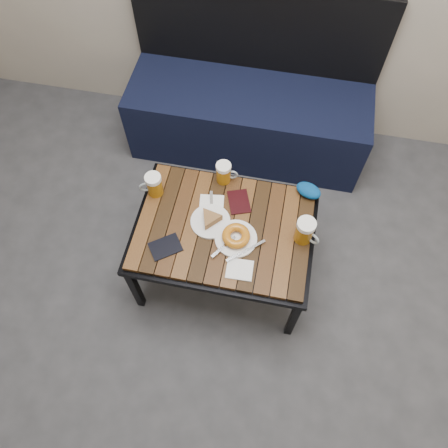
% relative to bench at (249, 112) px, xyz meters
% --- Properties ---
extents(ground, '(4.00, 4.00, 0.00)m').
position_rel_bench_xyz_m(ground, '(0.14, -1.76, -0.27)').
color(ground, '#2D2D30').
rests_on(ground, ground).
extents(room_shell, '(4.00, 4.00, 4.00)m').
position_rel_bench_xyz_m(room_shell, '(0.14, -1.26, 1.48)').
color(room_shell, gray).
rests_on(room_shell, ground).
extents(bench, '(1.40, 0.50, 0.95)m').
position_rel_bench_xyz_m(bench, '(0.00, 0.00, 0.00)').
color(bench, black).
rests_on(bench, ground).
extents(cafe_table, '(0.84, 0.62, 0.47)m').
position_rel_bench_xyz_m(cafe_table, '(0.03, -0.92, 0.16)').
color(cafe_table, black).
rests_on(cafe_table, ground).
extents(beer_mug_left, '(0.12, 0.09, 0.12)m').
position_rel_bench_xyz_m(beer_mug_left, '(-0.33, -0.79, 0.26)').
color(beer_mug_left, '#9E620C').
rests_on(beer_mug_left, cafe_table).
extents(beer_mug_centre, '(0.11, 0.08, 0.12)m').
position_rel_bench_xyz_m(beer_mug_centre, '(-0.02, -0.66, 0.26)').
color(beer_mug_centre, '#9E620C').
rests_on(beer_mug_centre, cafe_table).
extents(beer_mug_right, '(0.13, 0.11, 0.14)m').
position_rel_bench_xyz_m(beer_mug_right, '(0.39, -0.91, 0.27)').
color(beer_mug_right, '#9E620C').
rests_on(beer_mug_right, cafe_table).
extents(plate_pie, '(0.18, 0.18, 0.05)m').
position_rel_bench_xyz_m(plate_pie, '(-0.04, -0.90, 0.22)').
color(plate_pie, white).
rests_on(plate_pie, cafe_table).
extents(plate_bagel, '(0.23, 0.22, 0.05)m').
position_rel_bench_xyz_m(plate_bagel, '(0.10, -0.97, 0.22)').
color(plate_bagel, white).
rests_on(plate_bagel, cafe_table).
extents(napkin_left, '(0.13, 0.15, 0.01)m').
position_rel_bench_xyz_m(napkin_left, '(-0.05, -0.81, 0.20)').
color(napkin_left, white).
rests_on(napkin_left, cafe_table).
extents(napkin_right, '(0.12, 0.10, 0.01)m').
position_rel_bench_xyz_m(napkin_right, '(0.14, -1.11, 0.20)').
color(napkin_right, white).
rests_on(napkin_right, cafe_table).
extents(passport_navy, '(0.17, 0.16, 0.01)m').
position_rel_bench_xyz_m(passport_navy, '(-0.21, -1.07, 0.20)').
color(passport_navy, black).
rests_on(passport_navy, cafe_table).
extents(passport_burgundy, '(0.14, 0.16, 0.01)m').
position_rel_bench_xyz_m(passport_burgundy, '(0.07, -0.77, 0.20)').
color(passport_burgundy, black).
rests_on(passport_burgundy, cafe_table).
extents(knit_pouch, '(0.15, 0.12, 0.05)m').
position_rel_bench_xyz_m(knit_pouch, '(0.39, -0.66, 0.23)').
color(knit_pouch, navy).
rests_on(knit_pouch, cafe_table).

